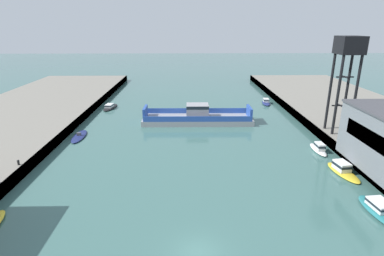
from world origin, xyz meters
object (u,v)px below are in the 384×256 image
Objects in this scene: moored_boat_far_right at (319,148)px; crane_tower at (348,56)px; moored_boat_mid_left at (382,211)px; moored_boat_mid_right at (343,169)px; moored_boat_far_left at (266,102)px; moored_boat_upstream_a at (79,136)px; chain_ferry at (197,117)px; moored_boat_near_left at (110,107)px.

moored_boat_far_right is 15.67m from crane_tower.
moored_boat_mid_left is 9.79m from moored_boat_mid_right.
moored_boat_far_left is 0.36× the size of crane_tower.
moored_boat_far_right is at bearing -10.26° from moored_boat_upstream_a.
crane_tower is at bearing 45.36° from moored_boat_far_right.
moored_boat_mid_left is (18.43, -33.06, -0.64)m from chain_ferry.
chain_ferry is 2.98× the size of moored_boat_mid_left.
moored_boat_mid_left is at bearing -103.58° from crane_tower.
moored_boat_far_right is 40.98m from moored_boat_upstream_a.
moored_boat_far_left is at bearing 5.57° from moored_boat_near_left.
moored_boat_far_right is (39.45, -27.40, 0.13)m from moored_boat_near_left.
moored_boat_near_left is 52.78m from moored_boat_mid_right.
moored_boat_far_right is (0.34, 17.25, 0.05)m from moored_boat_mid_left.
moored_boat_far_right reaches higher than moored_boat_upstream_a.
chain_ferry is 37.85m from moored_boat_mid_left.
moored_boat_upstream_a is at bearing 169.74° from moored_boat_far_right.
moored_boat_far_right reaches higher than moored_boat_mid_left.
moored_boat_mid_left is at bearing -48.78° from moored_boat_near_left.
moored_boat_upstream_a is at bearing -92.48° from moored_boat_near_left.
chain_ferry is 29.33m from crane_tower.
moored_boat_upstream_a is at bearing -158.43° from chain_ferry.
moored_boat_near_left is at bearing 153.42° from crane_tower.
moored_boat_upstream_a is (-21.55, -8.52, -0.95)m from chain_ferry.
moored_boat_far_left is 0.83× the size of moored_boat_upstream_a.
moored_boat_near_left is at bearing 150.74° from chain_ferry.
crane_tower is at bearing -24.15° from chain_ferry.
moored_boat_near_left is at bearing 87.52° from moored_boat_upstream_a.
moored_boat_far_left is at bearing 91.30° from moored_boat_mid_right.
moored_boat_mid_right is at bearing -41.35° from moored_boat_near_left.
moored_boat_mid_right reaches higher than moored_boat_far_right.
chain_ferry is 3.33× the size of moored_boat_mid_right.
crane_tower is at bearing -2.74° from moored_boat_upstream_a.
moored_boat_near_left is at bearing 145.22° from moored_boat_far_right.
moored_boat_near_left is 51.72m from crane_tower.
moored_boat_upstream_a is at bearing 159.97° from moored_boat_mid_right.
crane_tower is (23.84, -10.69, 13.34)m from chain_ferry.
chain_ferry is at bearing 139.89° from moored_boat_far_right.
chain_ferry is 23.19m from moored_boat_upstream_a.
moored_boat_near_left is at bearing 138.65° from moored_boat_mid_right.
crane_tower is (45.38, -2.17, 14.28)m from moored_boat_upstream_a.
moored_boat_far_left is 1.06× the size of moored_boat_far_right.
moored_boat_far_left is 46.26m from moored_boat_upstream_a.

